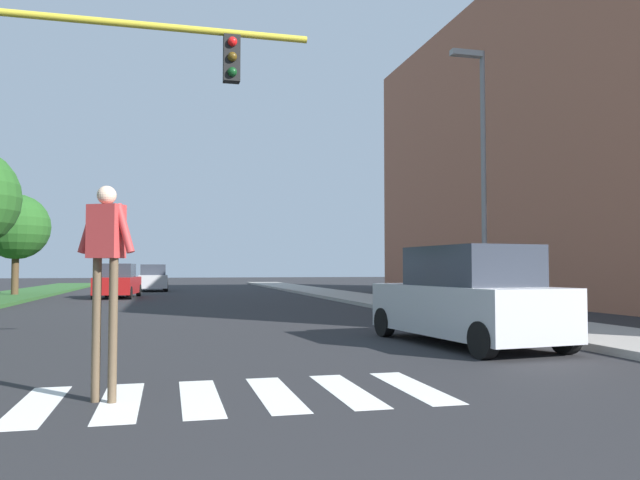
# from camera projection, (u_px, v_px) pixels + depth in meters

# --- Properties ---
(ground_plane) EXTENTS (140.00, 140.00, 0.00)m
(ground_plane) POSITION_uv_depth(u_px,v_px,m) (176.00, 300.00, 29.61)
(ground_plane) COLOR #262628
(crosswalk) EXTENTS (5.85, 2.20, 0.01)m
(crosswalk) POSITION_uv_depth(u_px,v_px,m) (200.00, 397.00, 7.30)
(crosswalk) COLOR silver
(crosswalk) RESTS_ON ground_plane
(tree_distant) EXTENTS (3.44, 3.44, 5.28)m
(tree_distant) POSITION_uv_depth(u_px,v_px,m) (16.00, 227.00, 32.45)
(tree_distant) COLOR #4C3823
(tree_distant) RESTS_ON median_strip
(sidewalk_right) EXTENTS (3.00, 64.00, 0.15)m
(sidewalk_right) POSITION_uv_depth(u_px,v_px,m) (361.00, 298.00, 29.75)
(sidewalk_right) COLOR #9E9991
(sidewalk_right) RESTS_ON ground_plane
(street_lamp_right) EXTENTS (1.02, 0.24, 7.50)m
(street_lamp_right) POSITION_uv_depth(u_px,v_px,m) (480.00, 159.00, 17.24)
(street_lamp_right) COLOR slate
(street_lamp_right) RESTS_ON sidewalk_right
(pedestrian_performer) EXTENTS (0.69, 0.45, 2.49)m
(pedestrian_performer) POSITION_uv_depth(u_px,v_px,m) (106.00, 257.00, 7.12)
(pedestrian_performer) COLOR brown
(pedestrian_performer) RESTS_ON ground_plane
(suv_crossing) EXTENTS (2.45, 4.79, 1.97)m
(suv_crossing) POSITION_uv_depth(u_px,v_px,m) (466.00, 298.00, 12.38)
(suv_crossing) COLOR #B7B7BC
(suv_crossing) RESTS_ON ground_plane
(sedan_midblock) EXTENTS (2.19, 4.55, 1.76)m
(sedan_midblock) POSITION_uv_depth(u_px,v_px,m) (118.00, 282.00, 31.71)
(sedan_midblock) COLOR maroon
(sedan_midblock) RESTS_ON ground_plane
(sedan_distant) EXTENTS (1.99, 4.33, 1.77)m
(sedan_distant) POSITION_uv_depth(u_px,v_px,m) (153.00, 279.00, 41.18)
(sedan_distant) COLOR #B7B7BC
(sedan_distant) RESTS_ON ground_plane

